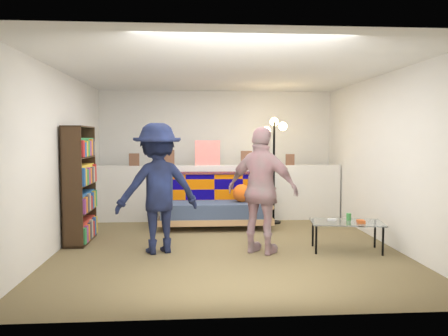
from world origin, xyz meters
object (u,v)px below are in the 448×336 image
object	(u,v)px
bookshelf	(80,188)
floor_lamp	(274,148)
person_right	(262,190)
futon_sofa	(216,205)
coffee_table	(347,224)
person_left	(158,188)

from	to	relation	value
bookshelf	floor_lamp	bearing A→B (deg)	21.63
person_right	futon_sofa	bearing A→B (deg)	-40.66
floor_lamp	futon_sofa	bearing A→B (deg)	-165.79
bookshelf	floor_lamp	size ratio (longest dim) A/B	0.90
futon_sofa	coffee_table	world-z (taller)	futon_sofa
bookshelf	coffee_table	bearing A→B (deg)	-11.71
floor_lamp	person_right	distance (m)	2.13
bookshelf	person_right	world-z (taller)	bookshelf
bookshelf	person_left	size ratio (longest dim) A/B	0.98
coffee_table	person_left	world-z (taller)	person_left
futon_sofa	person_right	size ratio (longest dim) A/B	1.14
floor_lamp	person_left	distance (m)	2.67
futon_sofa	coffee_table	bearing A→B (deg)	-45.82
bookshelf	person_right	bearing A→B (deg)	-17.67
coffee_table	person_right	xyz separation A→B (m)	(-1.14, -0.04, 0.46)
futon_sofa	bookshelf	world-z (taller)	bookshelf
futon_sofa	coffee_table	distance (m)	2.37
person_left	futon_sofa	bearing A→B (deg)	-136.51
coffee_table	person_right	bearing A→B (deg)	-177.90
bookshelf	coffee_table	world-z (taller)	bookshelf
person_left	person_right	distance (m)	1.36
futon_sofa	person_left	world-z (taller)	person_left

